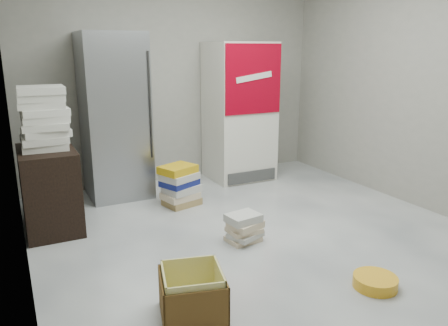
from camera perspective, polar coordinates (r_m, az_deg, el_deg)
name	(u,v)px	position (r m, az deg, el deg)	size (l,w,h in m)	color
ground	(279,249)	(3.96, 7.22, -11.07)	(5.00, 5.00, 0.00)	silver
room_shell	(287,38)	(3.57, 8.18, 15.87)	(4.04, 5.04, 2.82)	#9A958B
steel_fridge	(115,117)	(5.25, -14.08, 5.89)	(0.70, 0.72, 1.90)	#97999E
coke_cooler	(239,112)	(5.83, 2.03, 6.72)	(0.80, 0.73, 1.80)	silver
wood_shelf	(50,189)	(4.55, -21.79, -3.20)	(0.50, 0.80, 0.80)	black
supply_box_stack	(44,118)	(4.40, -22.49, 5.45)	(0.44, 0.44, 0.58)	silver
phonebook_stack_main	(180,186)	(4.92, -5.76, -2.95)	(0.48, 0.43, 0.46)	#9A7E4B
phonebook_stack_side	(244,228)	(4.03, 2.67, -8.45)	(0.35, 0.31, 0.27)	beige
cardboard_box	(193,298)	(3.00, -4.13, -17.12)	(0.50, 0.50, 0.33)	gold
bucket_lid	(375,282)	(3.53, 19.14, -14.45)	(0.33, 0.33, 0.09)	gold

